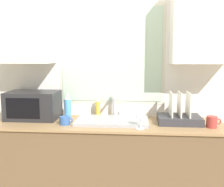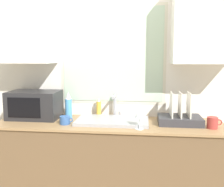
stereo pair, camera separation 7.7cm
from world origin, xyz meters
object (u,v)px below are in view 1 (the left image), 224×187
spray_bottle (68,106)px  soap_bottle (98,109)px  dish_rack (179,117)px  wine_glass (140,113)px  mug_near_sink (65,121)px  microwave (33,105)px  faucet (114,103)px

spray_bottle → soap_bottle: bearing=18.6°
dish_rack → spray_bottle: dish_rack is taller
soap_bottle → wine_glass: bearing=-44.1°
soap_bottle → mug_near_sink: (-0.26, -0.32, -0.05)m
spray_bottle → microwave: bearing=-175.3°
faucet → mug_near_sink: 0.54m
microwave → mug_near_sink: 0.43m
spray_bottle → mug_near_sink: bearing=-82.5°
spray_bottle → soap_bottle: size_ratio=1.42×
mug_near_sink → wine_glass: 0.69m
dish_rack → mug_near_sink: dish_rack is taller
spray_bottle → mug_near_sink: size_ratio=2.15×
spray_bottle → mug_near_sink: spray_bottle is taller
dish_rack → spray_bottle: bearing=175.4°
faucet → spray_bottle: bearing=-170.3°
spray_bottle → faucet: bearing=9.7°
microwave → mug_near_sink: bearing=-28.0°
dish_rack → wine_glass: dish_rack is taller
wine_glass → microwave: bearing=164.9°
mug_near_sink → wine_glass: size_ratio=0.66×
mug_near_sink → wine_glass: bearing=-7.3°
soap_bottle → wine_glass: size_ratio=1.00×
faucet → mug_near_sink: (-0.43, -0.30, -0.11)m
spray_bottle → wine_glass: spray_bottle is taller
faucet → spray_bottle: spray_bottle is taller
faucet → microwave: (-0.80, -0.11, -0.01)m
microwave → spray_bottle: size_ratio=1.86×
dish_rack → soap_bottle: bearing=166.9°
mug_near_sink → soap_bottle: bearing=51.2°
faucet → wine_glass: size_ratio=1.30×
dish_rack → mug_near_sink: 1.05m
dish_rack → wine_glass: (-0.37, -0.23, 0.08)m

